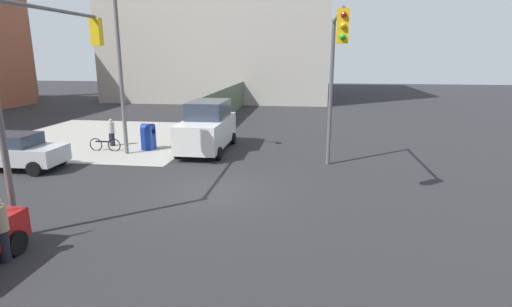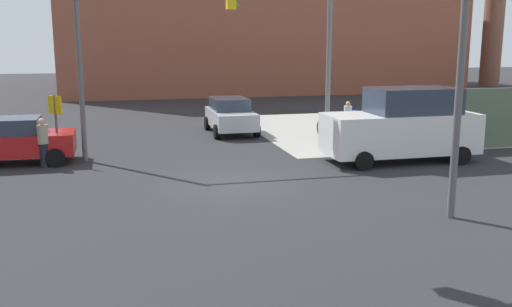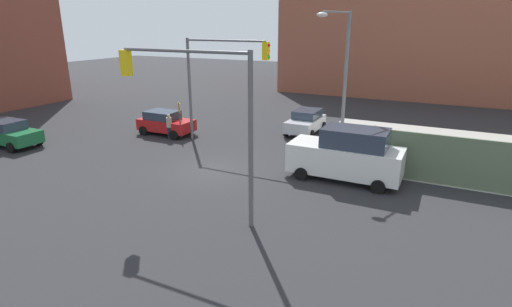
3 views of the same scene
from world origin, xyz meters
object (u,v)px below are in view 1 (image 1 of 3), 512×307
Objects in this scene: coupe_silver at (18,151)px; bicycle_leaning_on_fence at (105,145)px; traffic_signal_se_corner at (335,64)px; pedestrian_crossing at (1,229)px; pedestrian_waiting at (112,132)px; smokestack at (22,32)px; traffic_signal_nw_corner at (47,67)px; van_white_delivery at (207,127)px; mailbox_blue at (148,136)px; street_lamp_corner at (125,61)px.

bicycle_leaning_on_fence is at bearing -28.52° from coupe_silver.
pedestrian_crossing is (-8.04, 8.30, -3.78)m from traffic_signal_se_corner.
bicycle_leaning_on_fence is (-1.20, -0.20, -0.45)m from pedestrian_waiting.
pedestrian_waiting is at bearing -136.31° from smokestack.
smokestack reaches higher than traffic_signal_nw_corner.
mailbox_blue is at bearing 95.80° from van_white_delivery.
street_lamp_corner is (2.83, 9.95, 0.05)m from traffic_signal_se_corner.
pedestrian_crossing is at bearing -174.29° from mailbox_blue.
traffic_signal_se_corner reaches higher than van_white_delivery.
street_lamp_corner is 5.59× the size of mailbox_blue.
traffic_signal_se_corner is 3.85× the size of pedestrian_crossing.
mailbox_blue is 0.92× the size of pedestrian_waiting.
van_white_delivery is 5.63m from pedestrian_waiting.
pedestrian_crossing is 1.09× the size of pedestrian_waiting.
traffic_signal_se_corner is 1.20× the size of van_white_delivery.
street_lamp_corner reaches higher than mailbox_blue.
smokestack reaches higher than mailbox_blue.
smokestack reaches higher than coupe_silver.
traffic_signal_nw_corner is at bearing -149.21° from pedestrian_crossing.
traffic_signal_nw_corner is 5.19m from pedestrian_crossing.
pedestrian_crossing is at bearing -144.15° from smokestack.
street_lamp_corner is at bearing -49.25° from coupe_silver.
bicycle_leaning_on_fence is at bearing 73.22° from street_lamp_corner.
street_lamp_corner is (-25.39, -24.55, -2.83)m from smokestack.
mailbox_blue reaches higher than bicycle_leaning_on_fence.
bicycle_leaning_on_fence is (-0.92, 5.40, -0.93)m from van_white_delivery.
van_white_delivery is at bearing -68.34° from street_lamp_corner.
traffic_signal_nw_corner is at bearing -27.77° from pedestrian_waiting.
pedestrian_crossing is 11.91m from bicycle_leaning_on_fence.
traffic_signal_se_corner is at bearing -106.01° from bicycle_leaning_on_fence.
smokestack is 2.32× the size of traffic_signal_se_corner.
street_lamp_corner is at bearing 74.13° from traffic_signal_se_corner.
smokestack is 10.53× the size of mailbox_blue.
traffic_signal_nw_corner is 10.08m from traffic_signal_se_corner.
smokestack is at bearing 178.24° from pedestrian_waiting.
pedestrian_crossing is at bearing -163.41° from bicycle_leaning_on_fence.
traffic_signal_se_corner is 4.55× the size of mailbox_blue.
van_white_delivery is (-23.94, -28.20, -6.25)m from smokestack.
smokestack is 41.62m from traffic_signal_nw_corner.
street_lamp_corner is (7.38, 0.95, 0.05)m from traffic_signal_nw_corner.
traffic_signal_se_corner is 0.81× the size of street_lamp_corner.
bicycle_leaning_on_fence is at bearing 18.84° from traffic_signal_nw_corner.
bicycle_leaning_on_fence is at bearing -137.47° from smokestack.
pedestrian_waiting is (9.10, 2.90, -3.85)m from traffic_signal_nw_corner.
traffic_signal_se_corner reaches higher than pedestrian_crossing.
smokestack is 35.49m from mailbox_blue.
pedestrian_waiting reaches higher than bicycle_leaning_on_fence.
street_lamp_corner is 11.64m from pedestrian_crossing.
coupe_silver reaches higher than bicycle_leaning_on_fence.
pedestrian_crossing reaches higher than coupe_silver.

